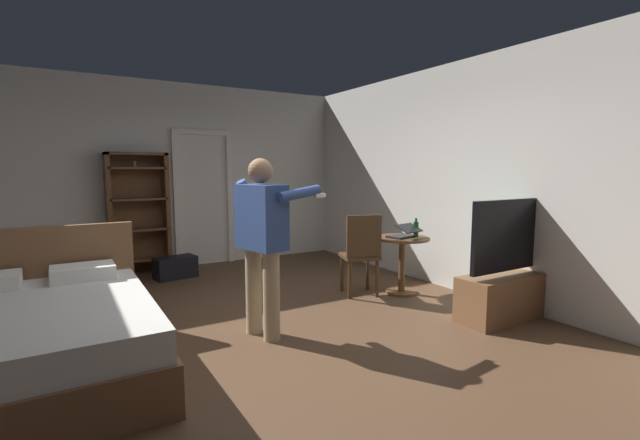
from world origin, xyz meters
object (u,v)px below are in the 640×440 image
person_blue_shirt (262,234)px  suitcase_small (175,267)px  wooden_chair (361,251)px  laptop (404,233)px  bookshelf (138,209)px  suitcase_dark (98,277)px  bed (35,340)px  bottle_on_table (416,229)px  side_table (402,255)px  tv_flatscreen (510,284)px

person_blue_shirt → suitcase_small: (-0.20, 2.60, -0.79)m
wooden_chair → person_blue_shirt: bearing=-159.8°
laptop → person_blue_shirt: (-2.00, -0.35, 0.19)m
bookshelf → wooden_chair: (2.10, -2.56, -0.40)m
suitcase_small → person_blue_shirt: bearing=-94.8°
suitcase_dark → bookshelf: bearing=44.2°
bed → laptop: (3.75, 0.27, 0.45)m
bookshelf → suitcase_dark: (-0.60, -0.59, -0.79)m
bookshelf → laptop: bookshelf is taller
bottle_on_table → suitcase_small: 3.35m
wooden_chair → person_blue_shirt: 1.67m
bed → bottle_on_table: bearing=3.5°
bottle_on_table → person_blue_shirt: person_blue_shirt is taller
bed → side_table: bearing=4.8°
bed → suitcase_small: bearing=58.5°
tv_flatscreen → person_blue_shirt: bearing=160.5°
bed → laptop: size_ratio=5.15×
person_blue_shirt → suitcase_small: 2.73m
laptop → suitcase_dark: 3.90m
suitcase_dark → suitcase_small: suitcase_dark is taller
bed → suitcase_small: 2.97m
bed → side_table: (3.77, 0.32, 0.17)m
bottle_on_table → person_blue_shirt: size_ratio=0.14×
bed → tv_flatscreen: tv_flatscreen is taller
wooden_chair → suitcase_dark: wooden_chair is taller
tv_flatscreen → suitcase_dark: bearing=136.5°
wooden_chair → laptop: bearing=-23.8°
bed → bookshelf: (1.17, 3.05, 0.64)m
person_blue_shirt → wooden_chair: bearing=20.2°
wooden_chair → bed: bearing=-171.6°
bed → bottle_on_table: (3.91, 0.24, 0.49)m
side_table → bottle_on_table: bearing=-29.7°
bookshelf → side_table: bookshelf is taller
bottle_on_table → suitcase_dark: size_ratio=0.38×
bed → laptop: 3.78m
laptop → person_blue_shirt: person_blue_shirt is taller
bookshelf → tv_flatscreen: 4.98m
bed → wooden_chair: (3.27, 0.49, 0.24)m
tv_flatscreen → bottle_on_table: tv_flatscreen is taller
laptop → suitcase_dark: laptop is taller
bookshelf → suitcase_small: bearing=-54.2°
person_blue_shirt → bed: bearing=177.5°
bookshelf → wooden_chair: 3.33m
bookshelf → laptop: (2.57, -2.77, -0.19)m
side_table → person_blue_shirt: 2.11m
bookshelf → side_table: 3.79m
tv_flatscreen → bottle_on_table: bearing=101.0°
bottle_on_table → bed: bearing=-176.5°
laptop → suitcase_small: (-2.20, 2.25, -0.60)m
suitcase_dark → suitcase_small: size_ratio=1.09×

